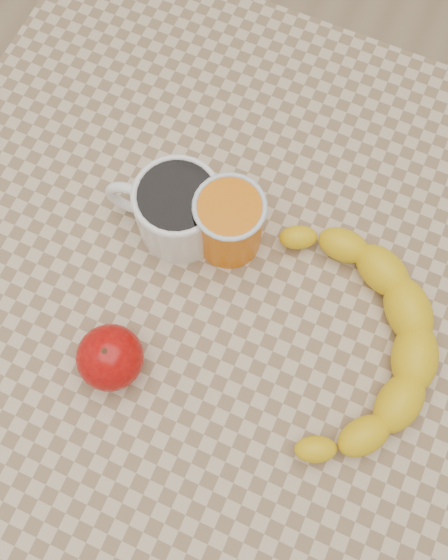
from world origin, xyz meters
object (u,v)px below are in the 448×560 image
at_px(coffee_mug, 176,209).
at_px(apple, 110,357).
at_px(orange_juice_glass, 229,223).
at_px(table, 224,306).
at_px(banana, 352,342).

height_order(coffee_mug, apple, coffee_mug).
bearing_deg(orange_juice_glass, apple, -106.45).
bearing_deg(table, coffee_mug, 149.29).
distance_m(table, banana, 0.19).
relative_size(coffee_mug, banana, 0.39).
xyz_separation_m(coffee_mug, banana, (0.24, -0.06, -0.02)).
distance_m(table, coffee_mug, 0.16).
distance_m(orange_juice_glass, banana, 0.19).
bearing_deg(coffee_mug, banana, -13.64).
bearing_deg(apple, table, 61.02).
bearing_deg(table, orange_juice_glass, 108.10).
xyz_separation_m(orange_juice_glass, banana, (0.17, -0.06, -0.02)).
xyz_separation_m(orange_juice_glass, apple, (-0.06, -0.19, -0.02)).
relative_size(table, banana, 2.18).
height_order(coffee_mug, orange_juice_glass, orange_juice_glass).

